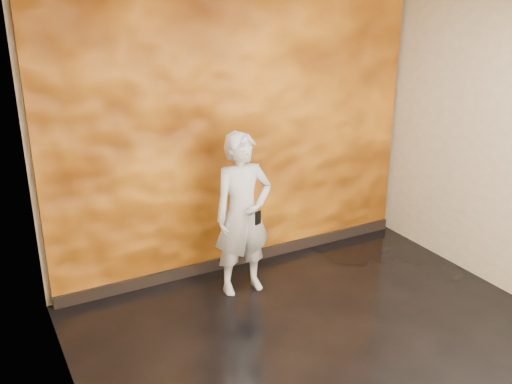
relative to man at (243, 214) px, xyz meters
The scene contains 5 objects.
room 1.57m from the man, 80.66° to the right, with size 4.02×4.02×2.81m.
feature_wall 0.83m from the man, 65.99° to the left, with size 3.90×0.06×2.75m, color orange.
baseboard 0.91m from the man, 64.27° to the left, with size 3.90×0.04×0.12m, color black.
man is the anchor object (origin of this frame).
phone 0.27m from the man, 85.90° to the right, with size 0.07×0.01×0.13m, color black.
Camera 1 is at (-2.45, -2.97, 2.83)m, focal length 40.00 mm.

